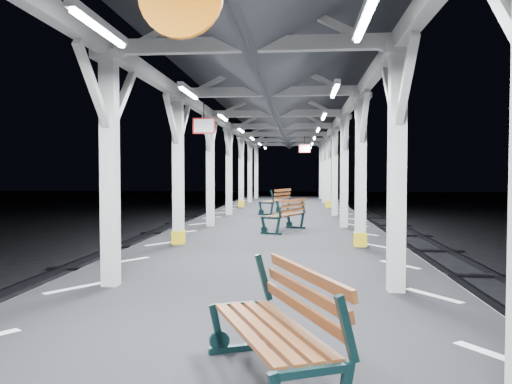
# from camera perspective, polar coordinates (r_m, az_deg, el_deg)

# --- Properties ---
(ground) EXTENTS (120.00, 120.00, 0.00)m
(ground) POSITION_cam_1_polar(r_m,az_deg,el_deg) (9.28, 0.56, -14.18)
(ground) COLOR black
(ground) RESTS_ON ground
(platform) EXTENTS (6.00, 50.00, 1.00)m
(platform) POSITION_cam_1_polar(r_m,az_deg,el_deg) (9.16, 0.56, -11.18)
(platform) COLOR black
(platform) RESTS_ON ground
(hazard_stripes_left) EXTENTS (1.00, 48.00, 0.01)m
(hazard_stripes_left) POSITION_cam_1_polar(r_m,az_deg,el_deg) (9.56, -14.39, -7.59)
(hazard_stripes_left) COLOR silver
(hazard_stripes_left) RESTS_ON platform
(hazard_stripes_right) EXTENTS (1.00, 48.00, 0.01)m
(hazard_stripes_right) POSITION_cam_1_polar(r_m,az_deg,el_deg) (9.20, 16.12, -8.00)
(hazard_stripes_right) COLOR silver
(hazard_stripes_right) RESTS_ON platform
(canopy) EXTENTS (5.40, 49.00, 4.65)m
(canopy) POSITION_cam_1_polar(r_m,az_deg,el_deg) (9.09, 0.56, 14.56)
(canopy) COLOR beige
(canopy) RESTS_ON platform
(bench_near) EXTENTS (1.19, 1.75, 0.89)m
(bench_near) POSITION_cam_1_polar(r_m,az_deg,el_deg) (3.91, 2.96, -14.82)
(bench_near) COLOR black
(bench_near) RESTS_ON platform
(bench_mid) EXTENTS (1.21, 1.78, 0.91)m
(bench_mid) POSITION_cam_1_polar(r_m,az_deg,el_deg) (13.73, 3.59, -2.54)
(bench_mid) COLOR black
(bench_mid) RESTS_ON platform
(bench_far) EXTENTS (1.23, 1.93, 0.98)m
(bench_far) POSITION_cam_1_polar(r_m,az_deg,el_deg) (19.73, 2.50, -0.96)
(bench_far) COLOR black
(bench_far) RESTS_ON platform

